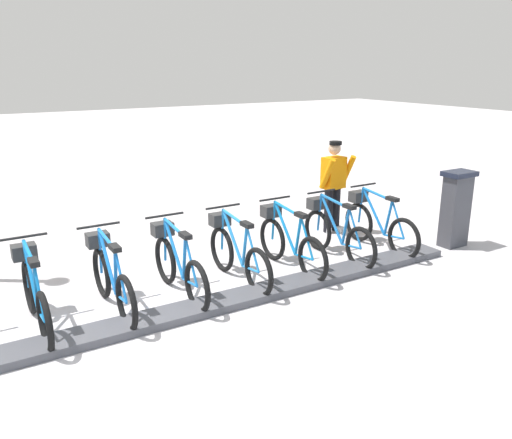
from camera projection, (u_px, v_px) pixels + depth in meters
The scene contains 11 objects.
ground_plane at pixel (146, 326), 6.22m from camera, with size 60.00×60.00×0.00m, color #BAB3B4.
dock_rail_base at pixel (146, 322), 6.20m from camera, with size 0.44×9.67×0.10m, color #47474C.
payment_kiosk at pixel (456, 208), 8.76m from camera, with size 0.36×0.52×1.28m.
bike_docked_0 at pixel (377, 223), 8.71m from camera, with size 1.72×0.54×1.02m.
bike_docked_1 at pixel (335, 232), 8.27m from camera, with size 1.72×0.54×1.02m.
bike_docked_2 at pixel (289, 241), 7.83m from camera, with size 1.72×0.54×1.02m.
bike_docked_3 at pixel (237, 252), 7.39m from camera, with size 1.72×0.54×1.02m.
bike_docked_4 at pixel (178, 264), 6.95m from camera, with size 1.72×0.54×1.02m.
bike_docked_5 at pixel (111, 278), 6.51m from camera, with size 1.72×0.54×1.02m.
bike_docked_6 at pixel (34, 293), 6.07m from camera, with size 1.72×0.54×1.02m.
worker_near_rack at pixel (333, 183), 9.42m from camera, with size 0.49×0.66×1.66m.
Camera 1 is at (-5.46, 1.79, 2.97)m, focal length 37.05 mm.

